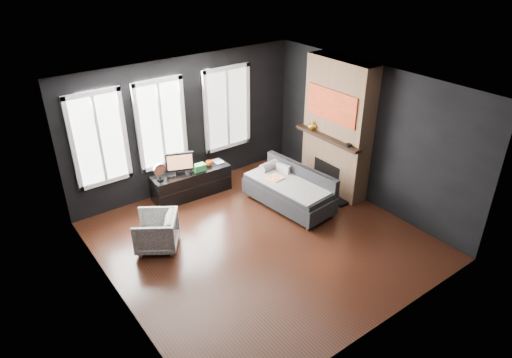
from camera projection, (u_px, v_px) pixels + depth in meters
floor at (262, 240)px, 7.92m from camera, size 5.00×5.00×0.00m
ceiling at (263, 89)px, 6.64m from camera, size 5.00×5.00×0.00m
wall_back at (186, 125)px, 9.05m from camera, size 5.00×0.02×2.70m
wall_left at (110, 224)px, 5.97m from camera, size 0.02×5.00×2.70m
wall_right at (368, 135)px, 8.59m from camera, size 0.02×5.00×2.70m
windows at (161, 78)px, 8.29m from camera, size 4.00×0.16×1.76m
fireplace at (337, 128)px, 8.91m from camera, size 0.70×1.62×2.70m
sofa at (289, 189)px, 8.74m from camera, size 1.09×1.89×0.78m
stripe_pillow at (283, 171)px, 9.00m from camera, size 0.14×0.31×0.30m
armchair at (156, 230)px, 7.60m from camera, size 0.90×0.91×0.69m
media_console at (191, 183)px, 9.18m from camera, size 1.61×0.57×0.55m
monitor at (180, 162)px, 8.84m from camera, size 0.57×0.31×0.50m
desk_fan at (159, 172)px, 8.62m from camera, size 0.29×0.29×0.36m
mug at (209, 163)px, 9.21m from camera, size 0.14×0.11×0.13m
book at (214, 158)px, 9.30m from camera, size 0.18×0.03×0.24m
storage_box at (199, 167)px, 9.03m from camera, size 0.25×0.16×0.13m
mantel_vase at (312, 125)px, 9.11m from camera, size 0.20×0.20×0.18m
mantel_clock at (349, 145)px, 8.43m from camera, size 0.13×0.13×0.04m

